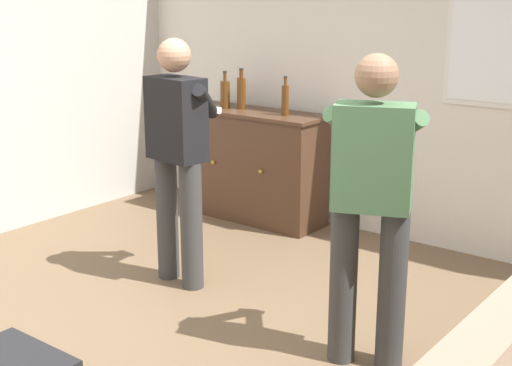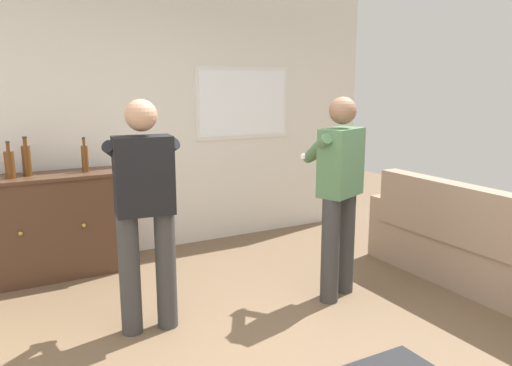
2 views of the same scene
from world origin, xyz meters
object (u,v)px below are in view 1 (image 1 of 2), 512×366
object	(u,v)px
bottle_wine_green	(285,99)
bottle_liquor_amber	(241,92)
person_standing_right	(372,198)
sideboard_cabinet	(253,165)
bottle_spirits_clear	(225,94)
person_standing_left	(178,151)

from	to	relation	value
bottle_wine_green	bottle_liquor_amber	world-z (taller)	bottle_liquor_amber
bottle_liquor_amber	person_standing_right	size ratio (longest dim) A/B	0.21
sideboard_cabinet	bottle_spirits_clear	world-z (taller)	bottle_spirits_clear
person_standing_right	person_standing_left	bearing A→B (deg)	172.94
person_standing_left	sideboard_cabinet	bearing A→B (deg)	108.79
bottle_wine_green	person_standing_left	xyz separation A→B (m)	(0.14, -1.43, -0.16)
bottle_liquor_amber	bottle_spirits_clear	xyz separation A→B (m)	(-0.14, -0.05, -0.02)
sideboard_cabinet	bottle_wine_green	xyz separation A→B (m)	(0.35, -0.01, 0.61)
sideboard_cabinet	person_standing_right	distance (m)	2.66
person_standing_right	bottle_liquor_amber	bearing A→B (deg)	142.99
person_standing_left	bottle_liquor_amber	bearing A→B (deg)	113.47
bottle_liquor_amber	person_standing_left	bearing A→B (deg)	-66.53
sideboard_cabinet	person_standing_left	distance (m)	1.59
sideboard_cabinet	bottle_wine_green	world-z (taller)	bottle_wine_green
person_standing_left	bottle_spirits_clear	bearing A→B (deg)	118.84
bottle_spirits_clear	person_standing_right	world-z (taller)	person_standing_right
bottle_wine_green	bottle_spirits_clear	distance (m)	0.63
sideboard_cabinet	person_standing_left	world-z (taller)	person_standing_left
sideboard_cabinet	bottle_wine_green	size ratio (longest dim) A/B	4.15
bottle_wine_green	person_standing_left	size ratio (longest dim) A/B	0.19
bottle_wine_green	person_standing_left	world-z (taller)	person_standing_left
bottle_spirits_clear	person_standing_left	size ratio (longest dim) A/B	0.19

